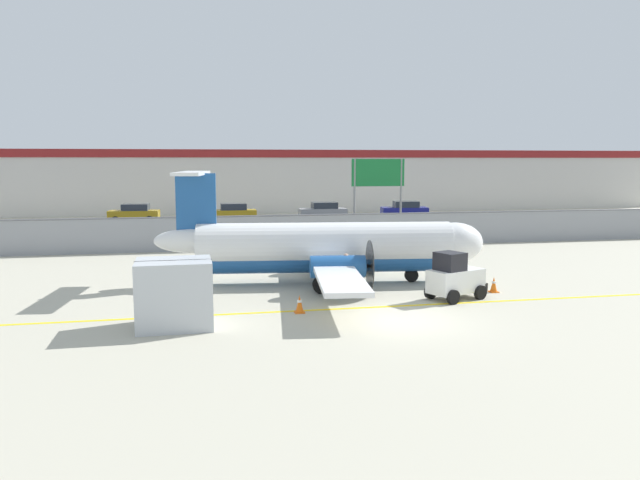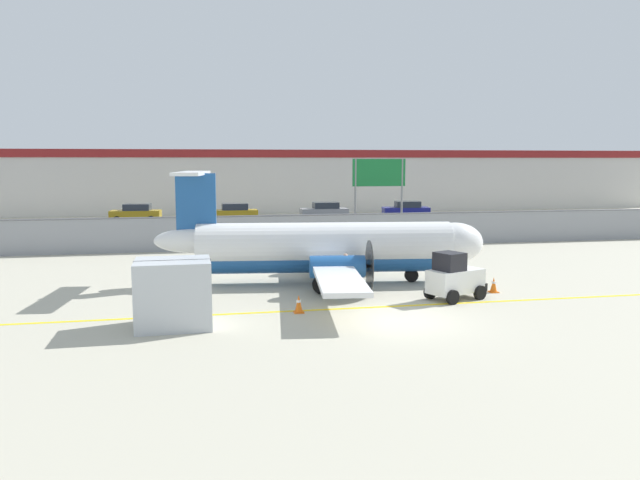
% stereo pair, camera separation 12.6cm
% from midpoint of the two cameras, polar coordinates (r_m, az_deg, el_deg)
% --- Properties ---
extents(ground_plane, '(140.00, 140.00, 0.01)m').
position_cam_midpoint_polar(ground_plane, '(23.36, 5.79, -6.08)').
color(ground_plane, '#B2AD99').
extents(perimeter_fence, '(98.00, 0.10, 2.10)m').
position_cam_midpoint_polar(perimeter_fence, '(38.54, -1.24, 0.91)').
color(perimeter_fence, gray).
rests_on(perimeter_fence, ground).
extents(parking_lot_strip, '(98.00, 17.00, 0.12)m').
position_cam_midpoint_polar(parking_lot_strip, '(49.95, -3.58, 1.14)').
color(parking_lot_strip, '#38383A').
rests_on(parking_lot_strip, ground).
extents(background_building, '(91.00, 8.10, 6.50)m').
position_cam_midpoint_polar(background_building, '(68.06, -5.75, 5.45)').
color(background_building, beige).
rests_on(background_building, ground).
extents(commuter_airplane, '(14.54, 16.08, 4.92)m').
position_cam_midpoint_polar(commuter_airplane, '(27.40, 0.82, -0.66)').
color(commuter_airplane, white).
rests_on(commuter_airplane, ground).
extents(baggage_tug, '(2.57, 2.07, 1.88)m').
position_cam_midpoint_polar(baggage_tug, '(24.86, 12.09, -3.39)').
color(baggage_tug, silver).
rests_on(baggage_tug, ground).
extents(ground_crew_worker, '(0.55, 0.37, 1.70)m').
position_cam_midpoint_polar(ground_crew_worker, '(25.05, 2.25, -2.93)').
color(ground_crew_worker, '#191E4C').
rests_on(ground_crew_worker, ground).
extents(cargo_container, '(2.44, 2.04, 2.20)m').
position_cam_midpoint_polar(cargo_container, '(20.84, -13.34, -4.80)').
color(cargo_container, '#B7BCC1').
rests_on(cargo_container, ground).
extents(traffic_cone_near_left, '(0.36, 0.36, 0.64)m').
position_cam_midpoint_polar(traffic_cone_near_left, '(26.66, 15.47, -3.96)').
color(traffic_cone_near_left, orange).
rests_on(traffic_cone_near_left, ground).
extents(traffic_cone_near_right, '(0.36, 0.36, 0.64)m').
position_cam_midpoint_polar(traffic_cone_near_right, '(22.30, -2.05, -5.88)').
color(traffic_cone_near_right, orange).
rests_on(traffic_cone_near_right, ground).
extents(parked_car_0, '(4.32, 2.26, 1.58)m').
position_cam_midpoint_polar(parked_car_0, '(55.93, -16.67, 2.36)').
color(parked_car_0, '#B28C19').
rests_on(parked_car_0, parking_lot_strip).
extents(parked_car_1, '(4.21, 2.03, 1.58)m').
position_cam_midpoint_polar(parked_car_1, '(54.73, -8.10, 2.49)').
color(parked_car_1, '#B28C19').
rests_on(parked_car_1, parking_lot_strip).
extents(parked_car_2, '(4.21, 2.02, 1.58)m').
position_cam_midpoint_polar(parked_car_2, '(55.81, 0.22, 2.66)').
color(parked_car_2, gray).
rests_on(parked_car_2, parking_lot_strip).
extents(parked_car_3, '(4.37, 2.38, 1.58)m').
position_cam_midpoint_polar(parked_car_3, '(57.75, 7.69, 2.75)').
color(parked_car_3, navy).
rests_on(parked_car_3, parking_lot_strip).
extents(highway_sign, '(3.60, 0.14, 5.50)m').
position_cam_midpoint_polar(highway_sign, '(41.54, 5.24, 5.52)').
color(highway_sign, slate).
rests_on(highway_sign, ground).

